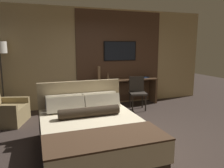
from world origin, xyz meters
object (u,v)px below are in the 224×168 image
at_px(tv, 120,51).
at_px(armchair_by_window, 5,113).
at_px(vase_tall, 99,74).
at_px(vase_short, 108,76).
at_px(book, 145,77).
at_px(bed, 92,132).
at_px(floor_lamp, 0,54).
at_px(desk_chair, 137,90).
at_px(desk, 122,87).

relative_size(tv, armchair_by_window, 0.98).
xyz_separation_m(tv, vase_tall, (-0.72, -0.21, -0.62)).
relative_size(vase_short, book, 0.83).
height_order(bed, floor_lamp, floor_lamp).
relative_size(tv, floor_lamp, 0.55).
relative_size(tv, vase_short, 4.69).
bearing_deg(vase_short, desk_chair, -42.80).
distance_m(desk, desk_chair, 0.61).
relative_size(bed, book, 8.13).
bearing_deg(bed, floor_lamp, 122.37).
height_order(floor_lamp, book, floor_lamp).
bearing_deg(vase_short, tv, 17.45).
xyz_separation_m(desk_chair, book, (0.53, 0.52, 0.25)).
relative_size(armchair_by_window, vase_short, 4.76).
relative_size(bed, floor_lamp, 1.14).
relative_size(desk_chair, floor_lamp, 0.49).
relative_size(desk, vase_short, 9.84).
bearing_deg(vase_tall, floor_lamp, 179.23).
bearing_deg(armchair_by_window, vase_short, -58.73).
height_order(bed, vase_tall, vase_tall).
bearing_deg(vase_tall, book, -0.00).
bearing_deg(vase_short, floor_lamp, -179.06).
bearing_deg(floor_lamp, vase_tall, -0.77).
relative_size(vase_tall, book, 1.52).
distance_m(armchair_by_window, floor_lamp, 1.44).
height_order(armchair_by_window, floor_lamp, floor_lamp).
bearing_deg(bed, desk, 58.30).
xyz_separation_m(desk_chair, armchair_by_window, (-3.34, -0.04, -0.29)).
distance_m(armchair_by_window, vase_tall, 2.57).
distance_m(bed, vase_tall, 2.74).
bearing_deg(armchair_by_window, vase_tall, -58.94).
bearing_deg(bed, book, 47.23).
bearing_deg(desk, vase_tall, -176.86).
height_order(vase_short, book, vase_short).
relative_size(desk_chair, vase_tall, 2.29).
xyz_separation_m(tv, floor_lamp, (-3.20, -0.18, -0.03)).
xyz_separation_m(vase_short, book, (1.18, -0.08, -0.09)).
xyz_separation_m(floor_lamp, vase_short, (2.77, 0.05, -0.68)).
relative_size(tv, book, 3.90).
distance_m(tv, armchair_by_window, 3.48).
distance_m(desk_chair, armchair_by_window, 3.35).
distance_m(tv, vase_tall, 0.97).
distance_m(desk, book, 0.79).
bearing_deg(desk_chair, desk, 124.28).
height_order(bed, book, bed).
relative_size(bed, armchair_by_window, 2.05).
relative_size(armchair_by_window, vase_tall, 2.61).
bearing_deg(book, vase_short, 176.18).
distance_m(tv, book, 1.12).
xyz_separation_m(desk_chair, vase_short, (-0.65, 0.60, 0.34)).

